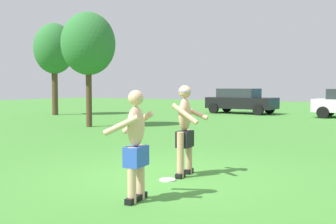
# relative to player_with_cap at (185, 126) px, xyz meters

# --- Properties ---
(ground_plane) EXTENTS (80.00, 80.00, 0.00)m
(ground_plane) POSITION_rel_player_with_cap_xyz_m (-0.25, -0.26, -0.96)
(ground_plane) COLOR #428433
(player_with_cap) EXTENTS (0.63, 0.70, 1.75)m
(player_with_cap) POSITION_rel_player_with_cap_xyz_m (0.00, 0.00, 0.00)
(player_with_cap) COLOR black
(player_with_cap) RESTS_ON ground_plane
(player_in_blue) EXTENTS (0.60, 0.69, 1.66)m
(player_in_blue) POSITION_rel_player_with_cap_xyz_m (0.21, -1.91, -0.09)
(player_in_blue) COLOR black
(player_in_blue) RESTS_ON ground_plane
(frisbee) EXTENTS (0.30, 0.30, 0.03)m
(frisbee) POSITION_rel_player_with_cap_xyz_m (-0.08, -0.53, -0.95)
(frisbee) COLOR white
(frisbee) RESTS_ON ground_plane
(car_black_mid_lot) EXTENTS (4.42, 2.29, 1.58)m
(car_black_mid_lot) POSITION_rel_player_with_cap_xyz_m (-5.64, 17.64, -0.14)
(car_black_mid_lot) COLOR black
(car_black_mid_lot) RESTS_ON ground_plane
(tree_left_field) EXTENTS (2.39, 2.39, 5.48)m
(tree_left_field) POSITION_rel_player_with_cap_xyz_m (-14.72, 10.61, 2.96)
(tree_left_field) COLOR #4C3823
(tree_left_field) RESTS_ON ground_plane
(tree_right_field) EXTENTS (2.27, 2.27, 4.83)m
(tree_right_field) POSITION_rel_player_with_cap_xyz_m (-8.06, 6.23, 2.52)
(tree_right_field) COLOR #4C3823
(tree_right_field) RESTS_ON ground_plane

